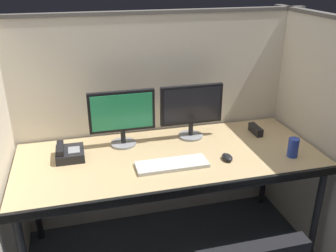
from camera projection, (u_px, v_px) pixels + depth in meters
cubicle_partition_rear at (155, 122)px, 2.70m from camera, size 2.21×0.06×1.57m
cubicle_partition_right at (319, 138)px, 2.45m from camera, size 0.06×1.41×1.57m
desk at (170, 163)px, 2.34m from camera, size 1.90×0.80×0.74m
monitor_left at (122, 115)px, 2.38m from camera, size 0.43×0.17×0.37m
monitor_right at (191, 108)px, 2.49m from camera, size 0.43×0.17×0.37m
keyboard_main at (172, 164)px, 2.20m from camera, size 0.43×0.15×0.02m
computer_mouse at (227, 157)px, 2.27m from camera, size 0.06×0.10×0.04m
desk_phone at (69, 153)px, 2.28m from camera, size 0.17×0.19×0.09m
soda_can at (293, 148)px, 2.29m from camera, size 0.07×0.07×0.12m
red_stapler at (256, 130)px, 2.62m from camera, size 0.04×0.15×0.06m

